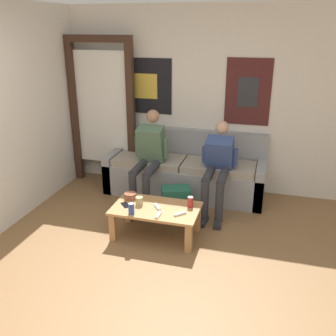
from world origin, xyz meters
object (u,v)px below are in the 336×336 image
object	(u,v)px
pillar_candle	(139,201)
game_controller_far_center	(158,215)
drink_can_blue	(131,209)
cell_phone	(125,205)
couch	(185,173)
ceramic_bowl	(130,196)
drink_can_red	(190,202)
game_controller_near_left	(180,214)
backpack	(176,202)
coffee_table	(156,212)
person_seated_adult	(148,155)
person_seated_teen	(218,165)
game_controller_near_right	(157,207)

from	to	relation	value
pillar_candle	game_controller_far_center	bearing A→B (deg)	-34.15
drink_can_blue	pillar_candle	bearing A→B (deg)	87.72
game_controller_far_center	cell_phone	bearing A→B (deg)	162.07
couch	game_controller_far_center	world-z (taller)	couch
ceramic_bowl	drink_can_red	bearing A→B (deg)	-1.20
couch	game_controller_far_center	distance (m)	1.42
game_controller_near_left	cell_phone	size ratio (longest dim) A/B	0.87
backpack	pillar_candle	xyz separation A→B (m)	(-0.29, -0.55, 0.23)
drink_can_red	game_controller_near_left	size ratio (longest dim) A/B	0.98
coffee_table	drink_can_red	bearing A→B (deg)	17.22
game_controller_near_left	game_controller_far_center	size ratio (longest dim) A/B	0.87
person_seated_adult	person_seated_teen	bearing A→B (deg)	-0.28
drink_can_red	coffee_table	bearing A→B (deg)	-162.78
coffee_table	cell_phone	distance (m)	0.36
backpack	pillar_candle	bearing A→B (deg)	-117.58
backpack	game_controller_near_right	bearing A→B (deg)	-97.24
game_controller_near_left	game_controller_far_center	xyz separation A→B (m)	(-0.22, -0.09, 0.00)
backpack	game_controller_far_center	xyz separation A→B (m)	(-0.00, -0.75, 0.20)
game_controller_near_right	couch	bearing A→B (deg)	88.86
ceramic_bowl	pillar_candle	world-z (taller)	pillar_candle
cell_phone	person_seated_adult	bearing A→B (deg)	91.17
backpack	pillar_candle	world-z (taller)	pillar_candle
ceramic_bowl	cell_phone	size ratio (longest dim) A/B	1.02
coffee_table	drink_can_blue	bearing A→B (deg)	-134.01
game_controller_near_right	cell_phone	world-z (taller)	game_controller_near_right
person_seated_teen	game_controller_far_center	bearing A→B (deg)	-114.60
person_seated_teen	ceramic_bowl	size ratio (longest dim) A/B	7.66
drink_can_blue	game_controller_near_left	bearing A→B (deg)	13.05
couch	drink_can_blue	xyz separation A→B (m)	(-0.25, -1.45, 0.11)
couch	drink_can_red	size ratio (longest dim) A/B	17.91
backpack	game_controller_far_center	bearing A→B (deg)	-90.20
cell_phone	drink_can_blue	bearing A→B (deg)	-50.86
coffee_table	drink_can_blue	world-z (taller)	drink_can_blue
person_seated_adult	cell_phone	world-z (taller)	person_seated_adult
cell_phone	couch	bearing A→B (deg)	72.98
couch	game_controller_far_center	bearing A→B (deg)	-88.19
ceramic_bowl	game_controller_near_left	distance (m)	0.70
backpack	cell_phone	distance (m)	0.77
drink_can_red	game_controller_near_left	world-z (taller)	drink_can_red
ceramic_bowl	game_controller_near_left	world-z (taller)	ceramic_bowl
game_controller_near_left	ceramic_bowl	bearing A→B (deg)	160.94
person_seated_teen	game_controller_near_right	distance (m)	1.04
drink_can_blue	game_controller_near_right	world-z (taller)	drink_can_blue
person_seated_adult	game_controller_far_center	xyz separation A→B (m)	(0.45, -1.04, -0.30)
game_controller_near_left	cell_phone	world-z (taller)	game_controller_near_left
couch	game_controller_far_center	size ratio (longest dim) A/B	15.38
pillar_candle	game_controller_near_right	size ratio (longest dim) A/B	0.80
pillar_candle	drink_can_red	bearing A→B (deg)	10.54
drink_can_red	game_controller_far_center	world-z (taller)	drink_can_red
ceramic_bowl	cell_phone	world-z (taller)	ceramic_bowl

